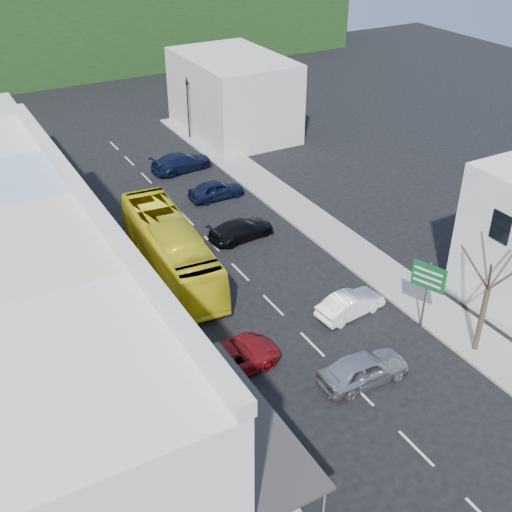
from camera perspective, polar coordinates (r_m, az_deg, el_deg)
The scene contains 17 objects.
ground at distance 33.73m, azimuth 5.02°, elevation -7.83°, with size 120.00×120.00×0.00m, color black.
sidewalk_left at distance 38.59m, azimuth -12.74°, elevation -2.83°, with size 3.00×52.00×0.15m, color gray.
sidewalk_right at distance 44.13m, azimuth 5.98°, elevation 2.44°, with size 3.00×52.00×0.15m, color gray.
shopfront_row at distance 31.58m, azimuth -19.31°, elevation -3.75°, with size 8.25×30.00×8.00m.
distant_block_right at distance 60.34m, azimuth -2.06°, elevation 14.13°, with size 8.00×12.00×7.00m, color #B7B2A8.
hillside at distance 88.74m, azimuth -21.14°, elevation 19.89°, with size 80.00×26.00×14.00m.
bus at distance 38.81m, azimuth -7.61°, elevation 0.52°, with size 2.50×11.60×3.10m, color yellow.
car_silver at distance 31.44m, azimuth 9.52°, elevation -9.96°, with size 1.80×4.40×1.40m, color #B4B4B9.
car_white at distance 35.66m, azimuth 8.39°, elevation -4.23°, with size 1.80×4.40×1.40m, color white.
car_red at distance 31.67m, azimuth -2.36°, elevation -9.11°, with size 1.90×4.60×1.40m, color maroon.
car_black_near at distance 42.57m, azimuth -1.31°, elevation 2.43°, with size 1.84×4.50×1.40m, color black.
car_navy_mid at distance 48.05m, azimuth -3.54°, elevation 5.90°, with size 1.80×4.40×1.40m, color black.
car_navy_far at distance 53.04m, azimuth -6.62°, elevation 8.26°, with size 1.84×4.50×1.40m, color black.
pedestrian_left at distance 32.93m, azimuth -8.01°, elevation -6.94°, with size 0.60×0.40×1.70m, color black.
direction_sign at distance 34.57m, azimuth 14.82°, elevation -3.54°, with size 0.87×1.81×4.14m, color #0E5222, non-canonical shape.
street_tree at distance 32.90m, azimuth 19.93°, elevation -2.80°, with size 2.98×2.98×7.59m, color #32281D, non-canonical shape.
traffic_signal at distance 59.00m, azimuth -6.06°, elevation 12.85°, with size 0.93×1.24×5.59m, color black, non-canonical shape.
Camera 1 is at (-15.29, -21.37, 21.15)m, focal length 45.00 mm.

